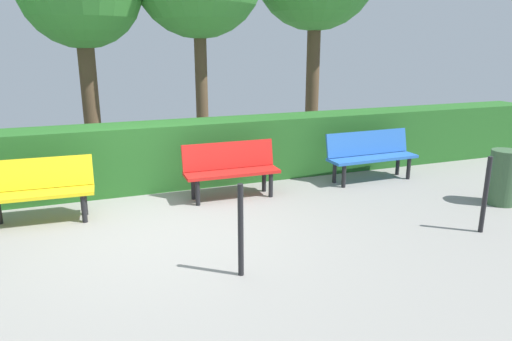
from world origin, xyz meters
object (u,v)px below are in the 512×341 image
object	(u,v)px
bench_blue	(371,153)
bench_red	(231,167)
bench_yellow	(39,188)
trash_bin	(503,177)

from	to	relation	value
bench_blue	bench_red	xyz separation A→B (m)	(2.59, 0.04, -0.00)
bench_red	bench_yellow	world-z (taller)	same
bench_blue	trash_bin	bearing A→B (deg)	120.95
bench_blue	bench_yellow	world-z (taller)	same
bench_blue	bench_yellow	xyz separation A→B (m)	(5.32, 0.13, -0.01)
trash_bin	bench_yellow	bearing A→B (deg)	-14.44
bench_red	bench_yellow	distance (m)	2.73
bench_blue	bench_red	bearing A→B (deg)	-0.35
bench_red	trash_bin	size ratio (longest dim) A/B	1.78
bench_red	trash_bin	distance (m)	4.11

